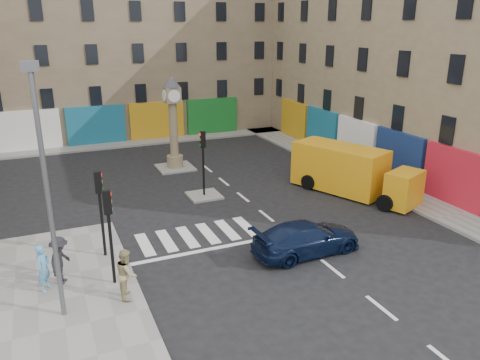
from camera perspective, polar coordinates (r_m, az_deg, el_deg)
ground at (r=21.11m, az=8.13°, el=-8.24°), size 120.00×120.00×0.00m
sidewalk_left at (r=16.81m, az=-23.24°, el=-17.03°), size 7.00×16.00×0.15m
sidewalk_right at (r=33.39m, az=12.03°, el=1.81°), size 2.60×30.00×0.15m
sidewalk_far at (r=39.75m, az=-13.94°, el=4.34°), size 32.00×2.40×0.15m
island_near at (r=26.96m, az=-4.39°, el=-1.89°), size 1.80×1.80×0.12m
island_far at (r=32.41m, az=-7.89°, el=1.51°), size 2.40×2.40×0.12m
building_right at (r=36.14m, az=21.40°, el=15.02°), size 10.00×30.00×16.00m
building_far at (r=44.38m, az=-16.18°, el=16.61°), size 32.00×10.00×17.00m
traffic_light_left_near at (r=17.61m, az=-15.68°, el=-4.98°), size 0.28×0.22×3.70m
traffic_light_left_far at (r=19.84m, az=-16.70°, el=-2.40°), size 0.28×0.22×3.70m
traffic_light_island at (r=26.19m, az=-4.53°, el=3.30°), size 0.28×0.22×3.70m
lamp_post at (r=15.45m, az=-22.56°, el=-0.43°), size 0.50×0.25×8.30m
clock_pillar at (r=31.57m, az=-8.17°, el=7.58°), size 1.20×1.20×6.10m
navy_sedan at (r=20.42m, az=8.12°, el=-7.00°), size 4.96×2.20×1.41m
yellow_van at (r=27.77m, az=13.29°, el=1.06°), size 4.87×7.71×2.70m
pedestrian_blue at (r=18.64m, az=-22.83°, el=-9.83°), size 0.70×0.78×1.78m
pedestrian_tan at (r=17.28m, az=-13.65°, el=-11.00°), size 0.82×0.99×1.84m
pedestrian_dark at (r=18.87m, az=-21.07°, el=-9.11°), size 1.17×1.39×1.86m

